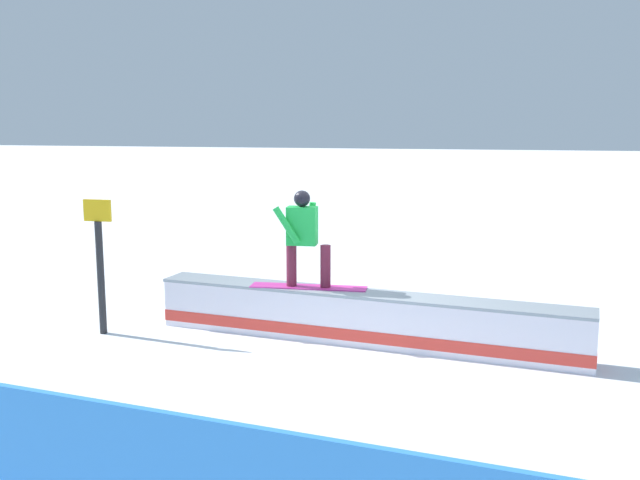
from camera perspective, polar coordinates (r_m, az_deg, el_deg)
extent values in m
plane|color=white|center=(9.83, 3.40, -8.12)|extent=(120.00, 120.00, 0.00)
cube|color=white|center=(9.73, 3.42, -6.26)|extent=(5.88, 1.35, 0.66)
cube|color=red|center=(9.78, 3.41, -7.20)|extent=(5.89, 1.36, 0.16)
cube|color=#8E97A0|center=(9.64, 3.44, -4.26)|extent=(5.89, 1.41, 0.04)
cube|color=#CB3193|center=(9.89, -0.92, -3.72)|extent=(1.61, 0.37, 0.01)
cylinder|color=maroon|center=(9.87, -2.27, -1.99)|extent=(0.15, 0.15, 0.58)
cylinder|color=maroon|center=(9.79, 0.44, -2.09)|extent=(0.15, 0.15, 0.58)
cube|color=green|center=(9.75, -1.42, 1.13)|extent=(0.41, 0.26, 0.52)
sphere|color=black|center=(9.70, -1.43, 3.29)|extent=(0.22, 0.22, 0.22)
cylinder|color=green|center=(9.62, -2.66, 1.17)|extent=(0.38, 0.11, 0.51)
cylinder|color=green|center=(9.89, -0.67, 1.41)|extent=(0.13, 0.10, 0.55)
cylinder|color=#262628|center=(10.49, -16.91, -2.89)|extent=(0.10, 0.10, 1.59)
cube|color=yellow|center=(10.33, -17.17, 2.25)|extent=(0.40, 0.04, 0.30)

